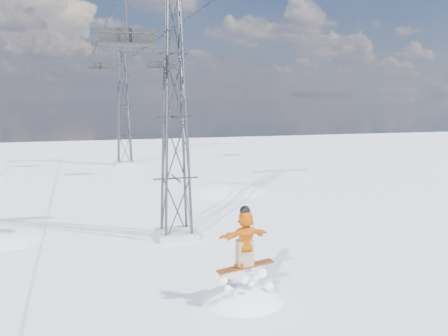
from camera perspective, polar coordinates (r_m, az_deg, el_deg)
The scene contains 8 objects.
ground at distance 15.71m, azimuth -2.59°, elevation -16.00°, with size 120.00×120.00×0.00m, color white.
snow_terrain at distance 38.67m, azimuth -17.71°, elevation -16.62°, with size 39.00×37.00×22.00m.
lift_tower_near at distance 22.33m, azimuth -5.63°, elevation 5.72°, with size 5.20×1.80×11.43m.
lift_tower_far at distance 47.10m, azimuth -11.42°, elevation 6.96°, with size 5.20×1.80×11.43m.
haul_cables at distance 33.95m, azimuth -9.57°, elevation 15.64°, with size 4.46×51.00×0.06m.
lift_chair_near at distance 20.15m, azimuth -11.02°, elevation 14.38°, with size 2.22×0.64×2.76m.
lift_chair_mid at distance 38.68m, azimuth -7.05°, elevation 11.51°, with size 2.21×0.64×2.75m.
lift_chair_far at distance 44.26m, azimuth -14.11°, elevation 11.13°, with size 2.05×0.59×2.54m.
Camera 1 is at (-3.39, -13.91, 6.47)m, focal length 40.00 mm.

